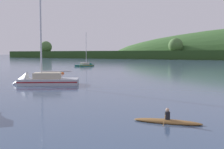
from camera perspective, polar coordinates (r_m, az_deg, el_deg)
sailboat_near_mooring at (r=40.75m, az=-13.74°, el=-1.50°), size 8.97×7.89×13.29m
sailboat_midwater_white at (r=94.83m, az=-4.94°, el=1.73°), size 3.26×7.34×11.81m
canoe_with_paddler at (r=18.41m, az=10.65°, el=-8.90°), size 4.25×1.91×1.02m
mooring_buoy_midchannel at (r=61.26m, az=-9.55°, el=0.15°), size 0.71×0.71×0.79m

